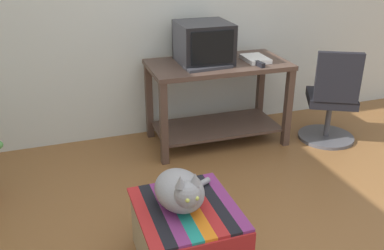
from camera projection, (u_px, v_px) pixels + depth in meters
desk at (217, 89)px, 3.85m from camera, size 1.24×0.66×0.76m
tv_monitor at (204, 43)px, 3.68m from camera, size 0.45×0.46×0.35m
keyboard at (208, 67)px, 3.58m from camera, size 0.41×0.18×0.02m
book at (255, 59)px, 3.79m from camera, size 0.20×0.28×0.04m
ottoman_with_blanket at (187, 235)px, 2.49m from camera, size 0.56×0.62×0.38m
cat at (181, 191)px, 2.37m from camera, size 0.39×0.40×0.28m
office_chair at (332, 103)px, 3.89m from camera, size 0.57×0.57×0.89m
stapler at (260, 64)px, 3.63m from camera, size 0.05×0.11×0.04m
pen at (249, 58)px, 3.87m from camera, size 0.08×0.12×0.01m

